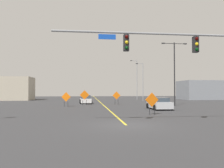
{
  "coord_description": "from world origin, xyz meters",
  "views": [
    {
      "loc": [
        -2.49,
        -13.88,
        2.2
      ],
      "look_at": [
        0.81,
        15.09,
        3.02
      ],
      "focal_mm": 35.77,
      "sensor_mm": 36.0,
      "label": 1
    }
  ],
  "objects_px": {
    "construction_sign_right_shoulder": "(117,96)",
    "construction_sign_median_far": "(152,101)",
    "street_lamp_mid_left": "(142,80)",
    "car_silver_passing": "(159,104)",
    "street_lamp_far_right": "(174,69)",
    "car_white_mid": "(86,100)",
    "construction_sign_left_shoulder": "(85,96)",
    "traffic_signal_assembly": "(192,51)",
    "construction_sign_left_lane": "(66,98)",
    "street_lamp_far_left": "(137,78)"
  },
  "relations": [
    {
      "from": "construction_sign_median_far",
      "to": "car_white_mid",
      "type": "height_order",
      "value": "construction_sign_median_far"
    },
    {
      "from": "construction_sign_left_shoulder",
      "to": "construction_sign_left_lane",
      "type": "height_order",
      "value": "construction_sign_left_shoulder"
    },
    {
      "from": "street_lamp_mid_left",
      "to": "construction_sign_left_lane",
      "type": "bearing_deg",
      "value": -133.56
    },
    {
      "from": "construction_sign_left_shoulder",
      "to": "car_white_mid",
      "type": "height_order",
      "value": "construction_sign_left_shoulder"
    },
    {
      "from": "street_lamp_mid_left",
      "to": "construction_sign_left_lane",
      "type": "height_order",
      "value": "street_lamp_mid_left"
    },
    {
      "from": "car_silver_passing",
      "to": "construction_sign_median_far",
      "type": "bearing_deg",
      "value": -114.6
    },
    {
      "from": "street_lamp_far_left",
      "to": "street_lamp_mid_left",
      "type": "bearing_deg",
      "value": -92.66
    },
    {
      "from": "construction_sign_left_lane",
      "to": "street_lamp_far_right",
      "type": "bearing_deg",
      "value": 0.1
    },
    {
      "from": "construction_sign_median_far",
      "to": "street_lamp_far_left",
      "type": "bearing_deg",
      "value": 79.56
    },
    {
      "from": "street_lamp_far_right",
      "to": "street_lamp_mid_left",
      "type": "height_order",
      "value": "street_lamp_far_right"
    },
    {
      "from": "street_lamp_far_right",
      "to": "construction_sign_median_far",
      "type": "xyz_separation_m",
      "value": [
        -6.56,
        -10.82,
        -4.04
      ]
    },
    {
      "from": "construction_sign_right_shoulder",
      "to": "construction_sign_median_far",
      "type": "distance_m",
      "value": 14.59
    },
    {
      "from": "traffic_signal_assembly",
      "to": "construction_sign_left_shoulder",
      "type": "relative_size",
      "value": 6.35
    },
    {
      "from": "construction_sign_right_shoulder",
      "to": "car_silver_passing",
      "type": "xyz_separation_m",
      "value": [
        3.78,
        -9.05,
        -0.66
      ]
    },
    {
      "from": "street_lamp_far_left",
      "to": "street_lamp_mid_left",
      "type": "relative_size",
      "value": 1.2
    },
    {
      "from": "street_lamp_far_left",
      "to": "street_lamp_far_right",
      "type": "bearing_deg",
      "value": -88.66
    },
    {
      "from": "street_lamp_far_right",
      "to": "street_lamp_mid_left",
      "type": "bearing_deg",
      "value": 93.19
    },
    {
      "from": "street_lamp_far_left",
      "to": "construction_sign_right_shoulder",
      "type": "height_order",
      "value": "street_lamp_far_left"
    },
    {
      "from": "car_white_mid",
      "to": "street_lamp_far_right",
      "type": "bearing_deg",
      "value": -30.13
    },
    {
      "from": "street_lamp_mid_left",
      "to": "car_silver_passing",
      "type": "bearing_deg",
      "value": -98.96
    },
    {
      "from": "construction_sign_left_shoulder",
      "to": "car_white_mid",
      "type": "bearing_deg",
      "value": 88.13
    },
    {
      "from": "construction_sign_right_shoulder",
      "to": "construction_sign_median_far",
      "type": "xyz_separation_m",
      "value": [
        1.27,
        -14.54,
        -0.04
      ]
    },
    {
      "from": "construction_sign_left_shoulder",
      "to": "car_white_mid",
      "type": "relative_size",
      "value": 0.5
    },
    {
      "from": "street_lamp_far_left",
      "to": "car_silver_passing",
      "type": "bearing_deg",
      "value": -97.37
    },
    {
      "from": "street_lamp_far_left",
      "to": "street_lamp_mid_left",
      "type": "height_order",
      "value": "street_lamp_far_left"
    },
    {
      "from": "construction_sign_left_lane",
      "to": "car_silver_passing",
      "type": "height_order",
      "value": "construction_sign_left_lane"
    },
    {
      "from": "construction_sign_right_shoulder",
      "to": "car_white_mid",
      "type": "distance_m",
      "value": 6.0
    },
    {
      "from": "street_lamp_far_left",
      "to": "car_white_mid",
      "type": "bearing_deg",
      "value": -129.46
    },
    {
      "from": "construction_sign_left_lane",
      "to": "car_silver_passing",
      "type": "xyz_separation_m",
      "value": [
        11.1,
        -5.31,
        -0.6
      ]
    },
    {
      "from": "construction_sign_left_shoulder",
      "to": "car_silver_passing",
      "type": "distance_m",
      "value": 12.12
    },
    {
      "from": "car_silver_passing",
      "to": "car_white_mid",
      "type": "relative_size",
      "value": 0.93
    },
    {
      "from": "street_lamp_mid_left",
      "to": "street_lamp_far_right",
      "type": "bearing_deg",
      "value": -86.81
    },
    {
      "from": "street_lamp_far_left",
      "to": "car_white_mid",
      "type": "relative_size",
      "value": 2.16
    },
    {
      "from": "traffic_signal_assembly",
      "to": "street_lamp_far_right",
      "type": "bearing_deg",
      "value": 71.53
    },
    {
      "from": "street_lamp_mid_left",
      "to": "construction_sign_left_shoulder",
      "type": "height_order",
      "value": "street_lamp_mid_left"
    },
    {
      "from": "street_lamp_mid_left",
      "to": "construction_sign_left_shoulder",
      "type": "relative_size",
      "value": 3.58
    },
    {
      "from": "construction_sign_left_lane",
      "to": "street_lamp_mid_left",
      "type": "bearing_deg",
      "value": 46.44
    },
    {
      "from": "street_lamp_far_left",
      "to": "construction_sign_right_shoulder",
      "type": "relative_size",
      "value": 4.68
    },
    {
      "from": "street_lamp_far_right",
      "to": "construction_sign_median_far",
      "type": "relative_size",
      "value": 4.51
    },
    {
      "from": "construction_sign_right_shoulder",
      "to": "car_white_mid",
      "type": "bearing_deg",
      "value": 143.0
    },
    {
      "from": "construction_sign_right_shoulder",
      "to": "car_white_mid",
      "type": "xyz_separation_m",
      "value": [
        -4.76,
        3.59,
        -0.65
      ]
    },
    {
      "from": "construction_sign_left_shoulder",
      "to": "construction_sign_median_far",
      "type": "distance_m",
      "value": 15.22
    },
    {
      "from": "construction_sign_left_shoulder",
      "to": "construction_sign_left_lane",
      "type": "xyz_separation_m",
      "value": [
        -2.42,
        -3.11,
        -0.18
      ]
    },
    {
      "from": "street_lamp_far_right",
      "to": "construction_sign_left_shoulder",
      "type": "height_order",
      "value": "street_lamp_far_right"
    },
    {
      "from": "construction_sign_right_shoulder",
      "to": "construction_sign_median_far",
      "type": "bearing_deg",
      "value": -85.02
    },
    {
      "from": "construction_sign_median_far",
      "to": "car_white_mid",
      "type": "relative_size",
      "value": 0.46
    },
    {
      "from": "construction_sign_median_far",
      "to": "construction_sign_left_lane",
      "type": "bearing_deg",
      "value": 128.51
    },
    {
      "from": "construction_sign_right_shoulder",
      "to": "construction_sign_left_shoulder",
      "type": "bearing_deg",
      "value": -172.67
    },
    {
      "from": "street_lamp_far_right",
      "to": "construction_sign_median_far",
      "type": "bearing_deg",
      "value": -121.22
    },
    {
      "from": "street_lamp_far_left",
      "to": "construction_sign_left_lane",
      "type": "relative_size",
      "value": 4.84
    }
  ]
}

